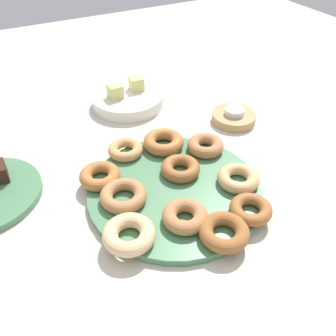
{
  "coord_description": "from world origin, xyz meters",
  "views": [
    {
      "loc": [
        -0.26,
        -0.46,
        0.51
      ],
      "look_at": [
        0.0,
        0.03,
        0.05
      ],
      "focal_mm": 37.83,
      "sensor_mm": 36.0,
      "label": 1
    }
  ],
  "objects_px": {
    "candle_holder": "(234,118)",
    "donut_5": "(205,146)",
    "donut_7": "(163,142)",
    "donut_8": "(224,232)",
    "donut_4": "(129,234)",
    "donut_10": "(100,176)",
    "donut_0": "(123,196)",
    "donut_1": "(125,150)",
    "donut_6": "(238,178)",
    "donut_2": "(185,216)",
    "fruit_bowl": "(128,100)",
    "donut_3": "(180,168)",
    "tealight": "(235,111)",
    "melon_chunk_left": "(115,91)",
    "donut_9": "(251,209)",
    "melon_chunk_right": "(136,84)",
    "donut_plate": "(175,191)"
  },
  "relations": [
    {
      "from": "donut_2",
      "to": "fruit_bowl",
      "type": "xyz_separation_m",
      "value": [
        0.08,
        0.46,
        -0.01
      ]
    },
    {
      "from": "donut_3",
      "to": "donut_8",
      "type": "bearing_deg",
      "value": -95.43
    },
    {
      "from": "donut_1",
      "to": "donut_7",
      "type": "bearing_deg",
      "value": -11.14
    },
    {
      "from": "donut_5",
      "to": "fruit_bowl",
      "type": "bearing_deg",
      "value": 102.29
    },
    {
      "from": "donut_8",
      "to": "tealight",
      "type": "relative_size",
      "value": 1.73
    },
    {
      "from": "donut_1",
      "to": "donut_6",
      "type": "xyz_separation_m",
      "value": [
        0.17,
        -0.2,
        0.0
      ]
    },
    {
      "from": "donut_9",
      "to": "candle_holder",
      "type": "bearing_deg",
      "value": 58.91
    },
    {
      "from": "donut_1",
      "to": "melon_chunk_right",
      "type": "xyz_separation_m",
      "value": [
        0.14,
        0.24,
        0.02
      ]
    },
    {
      "from": "donut_plate",
      "to": "candle_holder",
      "type": "xyz_separation_m",
      "value": [
        0.27,
        0.17,
        0.0
      ]
    },
    {
      "from": "donut_8",
      "to": "candle_holder",
      "type": "distance_m",
      "value": 0.41
    },
    {
      "from": "donut_0",
      "to": "donut_9",
      "type": "height_order",
      "value": "donut_0"
    },
    {
      "from": "donut_plate",
      "to": "donut_9",
      "type": "distance_m",
      "value": 0.16
    },
    {
      "from": "donut_3",
      "to": "candle_holder",
      "type": "height_order",
      "value": "donut_3"
    },
    {
      "from": "donut_2",
      "to": "donut_7",
      "type": "relative_size",
      "value": 0.9
    },
    {
      "from": "donut_0",
      "to": "donut_9",
      "type": "bearing_deg",
      "value": -36.21
    },
    {
      "from": "donut_7",
      "to": "fruit_bowl",
      "type": "relative_size",
      "value": 0.47
    },
    {
      "from": "donut_2",
      "to": "donut_9",
      "type": "distance_m",
      "value": 0.12
    },
    {
      "from": "donut_2",
      "to": "fruit_bowl",
      "type": "distance_m",
      "value": 0.47
    },
    {
      "from": "donut_4",
      "to": "donut_5",
      "type": "xyz_separation_m",
      "value": [
        0.25,
        0.16,
        -0.0
      ]
    },
    {
      "from": "donut_4",
      "to": "donut_10",
      "type": "xyz_separation_m",
      "value": [
        0.01,
        0.17,
        -0.0
      ]
    },
    {
      "from": "donut_2",
      "to": "fruit_bowl",
      "type": "height_order",
      "value": "donut_2"
    },
    {
      "from": "donut_plate",
      "to": "donut_2",
      "type": "bearing_deg",
      "value": -107.43
    },
    {
      "from": "donut_6",
      "to": "donut_7",
      "type": "height_order",
      "value": "donut_7"
    },
    {
      "from": "donut_2",
      "to": "tealight",
      "type": "bearing_deg",
      "value": 40.8
    },
    {
      "from": "donut_0",
      "to": "donut_1",
      "type": "bearing_deg",
      "value": 66.05
    },
    {
      "from": "donut_0",
      "to": "donut_3",
      "type": "relative_size",
      "value": 1.1
    },
    {
      "from": "donut_2",
      "to": "donut_1",
      "type": "bearing_deg",
      "value": 94.12
    },
    {
      "from": "donut_3",
      "to": "donut_7",
      "type": "relative_size",
      "value": 0.89
    },
    {
      "from": "candle_holder",
      "to": "donut_9",
      "type": "bearing_deg",
      "value": -121.09
    },
    {
      "from": "donut_8",
      "to": "donut_9",
      "type": "height_order",
      "value": "donut_8"
    },
    {
      "from": "candle_holder",
      "to": "donut_5",
      "type": "bearing_deg",
      "value": -148.48
    },
    {
      "from": "melon_chunk_left",
      "to": "donut_7",
      "type": "bearing_deg",
      "value": -84.96
    },
    {
      "from": "donut_1",
      "to": "candle_holder",
      "type": "xyz_separation_m",
      "value": [
        0.31,
        0.02,
        -0.02
      ]
    },
    {
      "from": "donut_8",
      "to": "donut_10",
      "type": "height_order",
      "value": "same"
    },
    {
      "from": "donut_5",
      "to": "fruit_bowl",
      "type": "height_order",
      "value": "donut_5"
    },
    {
      "from": "donut_0",
      "to": "donut_7",
      "type": "bearing_deg",
      "value": 38.77
    },
    {
      "from": "fruit_bowl",
      "to": "donut_7",
      "type": "bearing_deg",
      "value": -93.12
    },
    {
      "from": "donut_10",
      "to": "melon_chunk_right",
      "type": "height_order",
      "value": "melon_chunk_right"
    },
    {
      "from": "donut_0",
      "to": "donut_6",
      "type": "height_order",
      "value": "same"
    },
    {
      "from": "candle_holder",
      "to": "donut_6",
      "type": "bearing_deg",
      "value": -124.39
    },
    {
      "from": "donut_3",
      "to": "donut_9",
      "type": "bearing_deg",
      "value": -70.47
    },
    {
      "from": "donut_4",
      "to": "donut_10",
      "type": "distance_m",
      "value": 0.17
    },
    {
      "from": "donut_7",
      "to": "donut_8",
      "type": "height_order",
      "value": "donut_7"
    },
    {
      "from": "donut_1",
      "to": "tealight",
      "type": "relative_size",
      "value": 1.53
    },
    {
      "from": "donut_9",
      "to": "donut_8",
      "type": "bearing_deg",
      "value": -163.6
    },
    {
      "from": "candle_holder",
      "to": "melon_chunk_left",
      "type": "distance_m",
      "value": 0.33
    },
    {
      "from": "melon_chunk_left",
      "to": "donut_0",
      "type": "bearing_deg",
      "value": -109.31
    },
    {
      "from": "donut_3",
      "to": "donut_10",
      "type": "distance_m",
      "value": 0.17
    },
    {
      "from": "donut_4",
      "to": "candle_holder",
      "type": "xyz_separation_m",
      "value": [
        0.4,
        0.25,
        -0.02
      ]
    },
    {
      "from": "donut_8",
      "to": "donut_5",
      "type": "bearing_deg",
      "value": 64.87
    }
  ]
}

